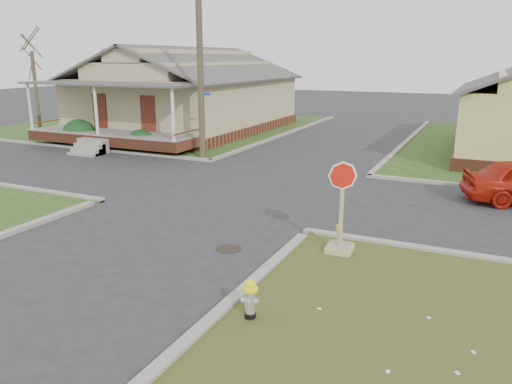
% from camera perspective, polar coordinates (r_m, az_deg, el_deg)
% --- Properties ---
extents(ground, '(120.00, 120.00, 0.00)m').
position_cam_1_polar(ground, '(13.92, -10.19, -4.32)').
color(ground, '#2A2A2C').
rests_on(ground, ground).
extents(verge_far_left, '(19.00, 19.00, 0.05)m').
position_cam_1_polar(verge_far_left, '(35.64, -10.70, 7.51)').
color(verge_far_left, '#244117').
rests_on(verge_far_left, ground).
extents(curbs, '(80.00, 40.00, 0.12)m').
position_cam_1_polar(curbs, '(18.03, -1.04, 0.41)').
color(curbs, gray).
rests_on(curbs, ground).
extents(manhole, '(0.64, 0.64, 0.01)m').
position_cam_1_polar(manhole, '(12.42, -3.14, -6.50)').
color(manhole, black).
rests_on(manhole, ground).
extents(corner_house, '(10.10, 15.50, 5.30)m').
position_cam_1_polar(corner_house, '(32.65, -7.90, 10.93)').
color(corner_house, brown).
rests_on(corner_house, ground).
extents(utility_pole, '(1.80, 0.28, 9.00)m').
position_cam_1_polar(utility_pole, '(22.89, -6.42, 15.24)').
color(utility_pole, '#3E3524').
rests_on(utility_pole, ground).
extents(tree_far_left, '(0.22, 0.22, 4.90)m').
position_cam_1_polar(tree_far_left, '(34.33, -23.83, 10.39)').
color(tree_far_left, '#3E3524').
rests_on(tree_far_left, verge_far_left).
extents(fire_hydrant, '(0.28, 0.28, 0.75)m').
position_cam_1_polar(fire_hydrant, '(9.06, -0.67, -11.86)').
color(fire_hydrant, black).
rests_on(fire_hydrant, ground).
extents(stop_sign, '(0.63, 0.62, 2.22)m').
position_cam_1_polar(stop_sign, '(12.12, 9.62, -4.61)').
color(stop_sign, tan).
rests_on(stop_sign, ground).
extents(hedge_left, '(1.66, 1.36, 1.26)m').
position_cam_1_polar(hedge_left, '(28.44, -19.53, 6.38)').
color(hedge_left, '#153A1A').
rests_on(hedge_left, verge_far_left).
extents(hedge_right, '(1.39, 1.14, 1.06)m').
position_cam_1_polar(hedge_right, '(25.87, -12.97, 5.85)').
color(hedge_right, '#153A1A').
rests_on(hedge_right, verge_far_left).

